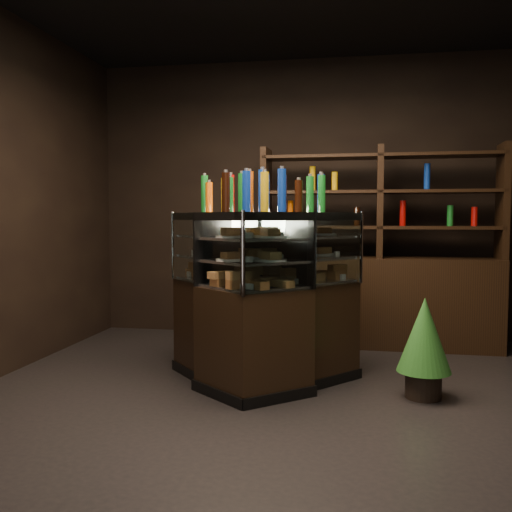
% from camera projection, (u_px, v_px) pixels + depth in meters
% --- Properties ---
extents(ground, '(5.00, 5.00, 0.00)m').
position_uv_depth(ground, '(303.00, 411.00, 3.83)').
color(ground, black).
rests_on(ground, ground).
extents(room_shell, '(5.02, 5.02, 3.01)m').
position_uv_depth(room_shell, '(304.00, 119.00, 3.70)').
color(room_shell, black).
rests_on(room_shell, ground).
extents(display_case, '(1.60, 1.34, 1.35)m').
position_uv_depth(display_case, '(259.00, 326.00, 4.45)').
color(display_case, black).
rests_on(display_case, ground).
extents(food_display, '(1.21, 0.97, 0.42)m').
position_uv_depth(food_display, '(259.00, 253.00, 4.41)').
color(food_display, '#B26940').
rests_on(food_display, display_case).
extents(bottles_top, '(1.04, 0.83, 0.30)m').
position_uv_depth(bottles_top, '(259.00, 194.00, 4.38)').
color(bottles_top, '#0F38B2').
rests_on(bottles_top, display_case).
extents(potted_conifer, '(0.39, 0.39, 0.83)m').
position_uv_depth(potted_conifer, '(424.00, 333.00, 4.08)').
color(potted_conifer, black).
rests_on(potted_conifer, ground).
extents(back_shelving, '(2.36, 0.46, 2.00)m').
position_uv_depth(back_shelving, '(379.00, 286.00, 5.70)').
color(back_shelving, black).
rests_on(back_shelving, ground).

